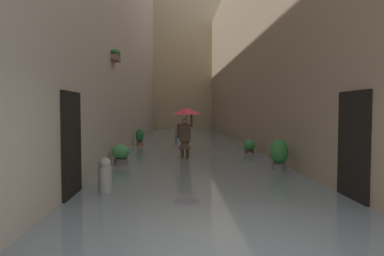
{
  "coord_description": "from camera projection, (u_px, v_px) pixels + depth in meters",
  "views": [
    {
      "loc": [
        0.64,
        3.98,
        1.84
      ],
      "look_at": [
        0.13,
        -7.03,
        1.28
      ],
      "focal_mm": 32.6,
      "sensor_mm": 36.0,
      "label": 1
    }
  ],
  "objects": [
    {
      "name": "building_facade_far",
      "position": [
        183.0,
        61.0,
        32.84
      ],
      "size": [
        8.95,
        1.8,
        13.02
      ],
      "primitive_type": "cube",
      "color": "tan",
      "rests_on": "ground_plane"
    },
    {
      "name": "potted_plant_near_left",
      "position": [
        249.0,
        148.0,
        13.54
      ],
      "size": [
        0.45,
        0.45,
        0.72
      ],
      "color": "brown",
      "rests_on": "ground_plane"
    },
    {
      "name": "mooring_bollard",
      "position": [
        105.0,
        179.0,
        7.03
      ],
      "size": [
        0.27,
        0.27,
        0.89
      ],
      "color": "gray",
      "rests_on": "ground_plane"
    },
    {
      "name": "potted_plant_mid_left",
      "position": [
        279.0,
        155.0,
        9.68
      ],
      "size": [
        0.51,
        0.51,
        1.03
      ],
      "color": "#66605B",
      "rests_on": "ground_plane"
    },
    {
      "name": "person_wading",
      "position": [
        186.0,
        124.0,
        12.0
      ],
      "size": [
        0.99,
        0.99,
        1.99
      ],
      "color": "#4C4233",
      "rests_on": "ground_plane"
    },
    {
      "name": "potted_plant_far_right",
      "position": [
        121.0,
        156.0,
        10.67
      ],
      "size": [
        0.55,
        0.55,
        0.8
      ],
      "color": "#66605B",
      "rests_on": "ground_plane"
    },
    {
      "name": "building_facade_left",
      "position": [
        257.0,
        51.0,
        18.09
      ],
      "size": [
        2.04,
        32.25,
        9.84
      ],
      "color": "gray",
      "rests_on": "ground_plane"
    },
    {
      "name": "potted_plant_mid_right",
      "position": [
        140.0,
        138.0,
        16.33
      ],
      "size": [
        0.38,
        0.38,
        0.97
      ],
      "color": "#9E563D",
      "rests_on": "ground_plane"
    },
    {
      "name": "flood_water",
      "position": [
        188.0,
        144.0,
        18.18
      ],
      "size": [
        6.15,
        34.25,
        0.19
      ],
      "primitive_type": "cube",
      "color": "slate",
      "rests_on": "ground_plane"
    },
    {
      "name": "building_facade_right",
      "position": [
        118.0,
        11.0,
        17.67
      ],
      "size": [
        2.04,
        32.25,
        13.76
      ],
      "color": "#A89989",
      "rests_on": "ground_plane"
    },
    {
      "name": "ground_plane",
      "position": [
        188.0,
        146.0,
        18.18
      ],
      "size": [
        70.62,
        70.62,
        0.0
      ],
      "primitive_type": "plane",
      "color": "#605B56"
    }
  ]
}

